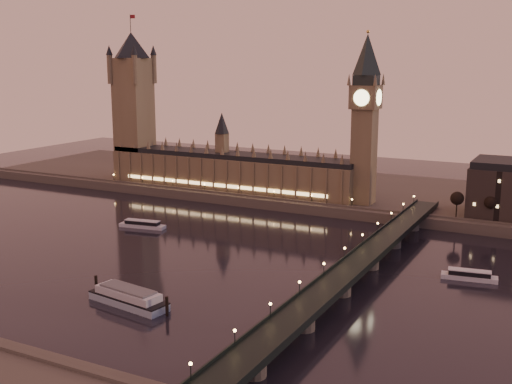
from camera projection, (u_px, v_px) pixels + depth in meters
ground at (179, 252)px, 316.41m from camera, size 700.00×700.00×0.00m
far_embankment at (349, 191)px, 445.47m from camera, size 560.00×130.00×6.00m
palace_of_westminster at (230, 167)px, 435.20m from camera, size 180.00×26.62×52.00m
victoria_tower at (133, 98)px, 462.39m from camera, size 31.68×31.68×118.00m
big_ben at (365, 109)px, 384.00m from camera, size 17.68×17.68×104.00m
westminster_bridge at (357, 269)px, 273.82m from camera, size 13.20×260.00×15.30m
bare_tree_0 at (458, 201)px, 356.52m from camera, size 6.59×6.59×13.40m
bare_tree_1 at (490, 204)px, 348.96m from camera, size 6.59×6.59×13.40m
cruise_boat_a at (142, 224)px, 361.31m from camera, size 27.56×9.99×4.32m
cruise_boat_b at (469, 275)px, 276.03m from camera, size 24.01×9.33×4.32m
moored_barge at (128, 297)px, 247.39m from camera, size 40.25×15.08×7.46m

